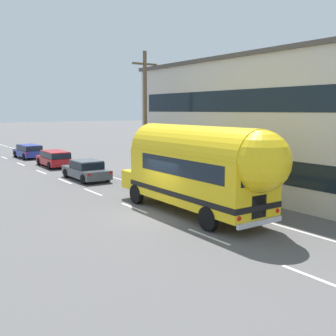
{
  "coord_description": "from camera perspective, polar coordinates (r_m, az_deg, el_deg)",
  "views": [
    {
      "loc": [
        -9.82,
        -14.95,
        4.81
      ],
      "look_at": [
        1.49,
        0.96,
        1.97
      ],
      "focal_mm": 42.77,
      "sensor_mm": 36.0,
      "label": 1
    }
  ],
  "objects": [
    {
      "name": "lane_markings",
      "position": [
        30.7,
        -11.47,
        -0.91
      ],
      "size": [
        3.56,
        80.0,
        0.01
      ],
      "color": "silver",
      "rests_on": "ground"
    },
    {
      "name": "painted_bus",
      "position": [
        18.02,
        4.74,
        0.25
      ],
      "size": [
        2.72,
        10.29,
        4.12
      ],
      "color": "yellow",
      "rests_on": "ground"
    },
    {
      "name": "car_third",
      "position": [
        42.66,
        -19.25,
        2.39
      ],
      "size": [
        2.0,
        4.36,
        1.37
      ],
      "color": "navy",
      "rests_on": "ground"
    },
    {
      "name": "roadside_building",
      "position": [
        25.25,
        16.8,
        5.91
      ],
      "size": [
        8.63,
        20.37,
        7.84
      ],
      "color": "beige",
      "rests_on": "ground"
    },
    {
      "name": "utility_pole",
      "position": [
        26.04,
        -3.27,
        7.4
      ],
      "size": [
        1.8,
        0.24,
        8.5
      ],
      "color": "brown",
      "rests_on": "ground"
    },
    {
      "name": "car_second",
      "position": [
        35.48,
        -15.88,
        1.45
      ],
      "size": [
        2.03,
        4.59,
        1.37
      ],
      "color": "#A5191E",
      "rests_on": "ground"
    },
    {
      "name": "ground_plane",
      "position": [
        18.53,
        -2.05,
        -6.79
      ],
      "size": [
        300.0,
        300.0,
        0.0
      ],
      "primitive_type": "plane",
      "color": "#565454"
    },
    {
      "name": "car_lead",
      "position": [
        28.37,
        -11.57,
        -0.16
      ],
      "size": [
        1.97,
        4.59,
        1.37
      ],
      "color": "#474C51",
      "rests_on": "ground"
    }
  ]
}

